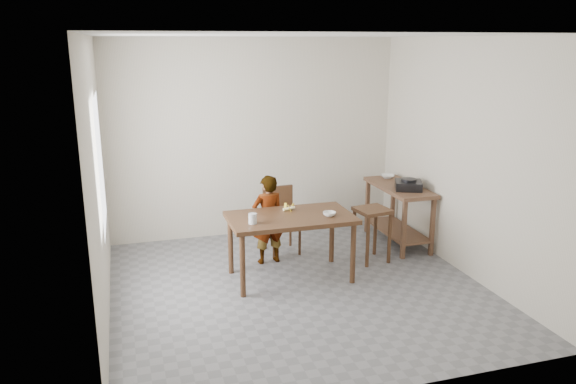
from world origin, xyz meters
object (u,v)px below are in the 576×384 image
object	(u,v)px
child	(268,219)
dining_chair	(282,221)
dining_table	(291,247)
stool	(372,235)
prep_counter	(398,214)

from	to	relation	value
child	dining_chair	xyz separation A→B (m)	(0.27, 0.29, -0.13)
dining_table	stool	xyz separation A→B (m)	(1.11, 0.22, -0.04)
dining_table	child	world-z (taller)	child
prep_counter	stool	bearing A→B (deg)	-141.70
dining_table	child	bearing A→B (deg)	103.15
dining_table	dining_chair	xyz separation A→B (m)	(0.14, 0.83, 0.04)
prep_counter	stool	world-z (taller)	prep_counter
dining_chair	stool	size ratio (longest dim) A/B	1.24
prep_counter	child	distance (m)	1.86
child	dining_chair	bearing A→B (deg)	-140.28
dining_table	stool	size ratio (longest dim) A/B	2.08
child	stool	bearing A→B (deg)	158.18
prep_counter	child	xyz separation A→B (m)	(-1.85, -0.16, 0.15)
dining_chair	stool	xyz separation A→B (m)	(0.97, -0.60, -0.08)
dining_table	dining_chair	bearing A→B (deg)	80.23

